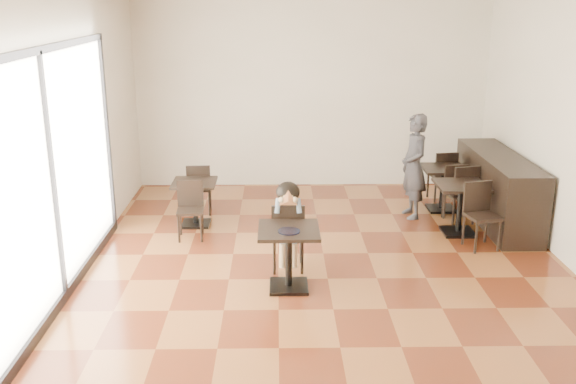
{
  "coord_description": "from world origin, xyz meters",
  "views": [
    {
      "loc": [
        -0.59,
        -6.96,
        3.21
      ],
      "look_at": [
        -0.47,
        0.26,
        1.0
      ],
      "focal_mm": 40.0,
      "sensor_mm": 36.0,
      "label": 1
    }
  ],
  "objects_px": {
    "cafe_table_left": "(195,203)",
    "chair_left_b": "(190,211)",
    "chair_mid_b": "(483,217)",
    "chair_left_a": "(199,188)",
    "chair_mid_a": "(460,192)",
    "child": "(288,227)",
    "child_chair": "(288,235)",
    "cafe_table_back": "(442,189)",
    "cafe_table_mid": "(460,209)",
    "chair_back_b": "(460,195)",
    "child_table": "(289,259)",
    "chair_back_a": "(442,175)",
    "adult_patron": "(414,166)"
  },
  "relations": [
    {
      "from": "cafe_table_left",
      "to": "chair_left_b",
      "type": "bearing_deg",
      "value": -90.0
    },
    {
      "from": "chair_mid_b",
      "to": "chair_left_a",
      "type": "relative_size",
      "value": 1.1
    },
    {
      "from": "chair_mid_a",
      "to": "chair_left_b",
      "type": "bearing_deg",
      "value": -2.73
    },
    {
      "from": "child",
      "to": "child_chair",
      "type": "bearing_deg",
      "value": 0.0
    },
    {
      "from": "cafe_table_left",
      "to": "cafe_table_back",
      "type": "relative_size",
      "value": 0.96
    },
    {
      "from": "child_chair",
      "to": "chair_mid_a",
      "type": "xyz_separation_m",
      "value": [
        2.57,
        1.74,
        0.0
      ]
    },
    {
      "from": "chair_mid_b",
      "to": "chair_left_b",
      "type": "distance_m",
      "value": 3.91
    },
    {
      "from": "child_chair",
      "to": "chair_mid_a",
      "type": "relative_size",
      "value": 1.0
    },
    {
      "from": "chair_mid_a",
      "to": "chair_left_b",
      "type": "xyz_separation_m",
      "value": [
        -3.89,
        -0.68,
        -0.04
      ]
    },
    {
      "from": "cafe_table_back",
      "to": "chair_left_a",
      "type": "xyz_separation_m",
      "value": [
        -3.76,
        -0.07,
        0.05
      ]
    },
    {
      "from": "cafe_table_mid",
      "to": "chair_mid_b",
      "type": "distance_m",
      "value": 0.57
    },
    {
      "from": "chair_mid_b",
      "to": "child_chair",
      "type": "bearing_deg",
      "value": -178.77
    },
    {
      "from": "cafe_table_left",
      "to": "chair_back_b",
      "type": "relative_size",
      "value": 0.8
    },
    {
      "from": "child_table",
      "to": "chair_back_a",
      "type": "relative_size",
      "value": 0.88
    },
    {
      "from": "chair_mid_a",
      "to": "chair_mid_b",
      "type": "bearing_deg",
      "value": 77.32
    },
    {
      "from": "adult_patron",
      "to": "cafe_table_back",
      "type": "distance_m",
      "value": 0.75
    },
    {
      "from": "child_chair",
      "to": "chair_back_b",
      "type": "xyz_separation_m",
      "value": [
        2.56,
        1.68,
        -0.02
      ]
    },
    {
      "from": "chair_mid_a",
      "to": "cafe_table_left",
      "type": "bearing_deg",
      "value": -10.73
    },
    {
      "from": "adult_patron",
      "to": "cafe_table_back",
      "type": "xyz_separation_m",
      "value": [
        0.53,
        0.3,
        -0.44
      ]
    },
    {
      "from": "child_table",
      "to": "chair_left_b",
      "type": "bearing_deg",
      "value": 129.46
    },
    {
      "from": "child",
      "to": "adult_patron",
      "type": "relative_size",
      "value": 0.7
    },
    {
      "from": "chair_left_a",
      "to": "chair_back_b",
      "type": "bearing_deg",
      "value": 169.18
    },
    {
      "from": "child_table",
      "to": "adult_patron",
      "type": "bearing_deg",
      "value": 52.33
    },
    {
      "from": "cafe_table_mid",
      "to": "chair_back_b",
      "type": "relative_size",
      "value": 0.88
    },
    {
      "from": "cafe_table_back",
      "to": "chair_back_a",
      "type": "bearing_deg",
      "value": 77.82
    },
    {
      "from": "chair_back_a",
      "to": "adult_patron",
      "type": "bearing_deg",
      "value": 43.4
    },
    {
      "from": "child",
      "to": "cafe_table_mid",
      "type": "bearing_deg",
      "value": 26.08
    },
    {
      "from": "cafe_table_left",
      "to": "chair_back_a",
      "type": "xyz_separation_m",
      "value": [
        3.88,
        1.17,
        0.08
      ]
    },
    {
      "from": "adult_patron",
      "to": "chair_left_a",
      "type": "distance_m",
      "value": 3.26
    },
    {
      "from": "chair_left_b",
      "to": "chair_back_a",
      "type": "distance_m",
      "value": 4.25
    },
    {
      "from": "child_table",
      "to": "cafe_table_left",
      "type": "distance_m",
      "value": 2.53
    },
    {
      "from": "chair_back_a",
      "to": "cafe_table_back",
      "type": "bearing_deg",
      "value": 68.62
    },
    {
      "from": "chair_left_b",
      "to": "chair_back_b",
      "type": "height_order",
      "value": "chair_back_b"
    },
    {
      "from": "chair_mid_a",
      "to": "chair_left_a",
      "type": "distance_m",
      "value": 3.91
    },
    {
      "from": "cafe_table_back",
      "to": "chair_back_a",
      "type": "height_order",
      "value": "chair_back_a"
    },
    {
      "from": "adult_patron",
      "to": "cafe_table_back",
      "type": "relative_size",
      "value": 2.29
    },
    {
      "from": "cafe_table_mid",
      "to": "cafe_table_left",
      "type": "relative_size",
      "value": 1.1
    },
    {
      "from": "child_chair",
      "to": "chair_left_b",
      "type": "height_order",
      "value": "child_chair"
    },
    {
      "from": "child",
      "to": "chair_mid_a",
      "type": "xyz_separation_m",
      "value": [
        2.57,
        1.74,
        -0.11
      ]
    },
    {
      "from": "cafe_table_mid",
      "to": "cafe_table_back",
      "type": "relative_size",
      "value": 1.05
    },
    {
      "from": "cafe_table_mid",
      "to": "chair_mid_b",
      "type": "relative_size",
      "value": 0.83
    },
    {
      "from": "child_table",
      "to": "chair_mid_a",
      "type": "xyz_separation_m",
      "value": [
        2.57,
        2.29,
        0.07
      ]
    },
    {
      "from": "adult_patron",
      "to": "cafe_table_mid",
      "type": "distance_m",
      "value": 0.99
    },
    {
      "from": "child_chair",
      "to": "cafe_table_back",
      "type": "distance_m",
      "value": 3.31
    },
    {
      "from": "cafe_table_back",
      "to": "child_chair",
      "type": "bearing_deg",
      "value": -137.66
    },
    {
      "from": "child_chair",
      "to": "chair_mid_b",
      "type": "relative_size",
      "value": 1.0
    },
    {
      "from": "child_table",
      "to": "cafe_table_left",
      "type": "xyz_separation_m",
      "value": [
        -1.32,
        2.15,
        -0.03
      ]
    },
    {
      "from": "chair_back_b",
      "to": "chair_mid_a",
      "type": "bearing_deg",
      "value": 71.0
    },
    {
      "from": "child_chair",
      "to": "cafe_table_back",
      "type": "bearing_deg",
      "value": -137.66
    },
    {
      "from": "child",
      "to": "chair_left_b",
      "type": "bearing_deg",
      "value": 141.4
    }
  ]
}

